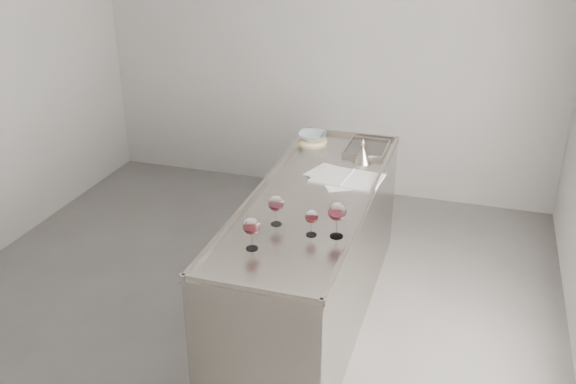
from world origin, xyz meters
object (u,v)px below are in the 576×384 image
(counter, at_px, (313,256))
(notebook, at_px, (347,178))
(wine_glass_middle, at_px, (251,227))
(wine_glass_right, at_px, (337,212))
(wine_glass_small, at_px, (312,218))
(wine_glass_left, at_px, (276,204))
(ceramic_bowl, at_px, (312,136))
(wine_funnel, at_px, (362,155))

(counter, bearing_deg, notebook, 63.86)
(wine_glass_middle, xyz_separation_m, wine_glass_right, (0.42, 0.28, 0.02))
(wine_glass_small, bearing_deg, wine_glass_left, 164.27)
(wine_glass_middle, bearing_deg, notebook, 75.04)
(counter, xyz_separation_m, wine_glass_small, (0.13, -0.54, 0.58))
(wine_glass_small, xyz_separation_m, notebook, (0.02, 0.85, -0.11))
(ceramic_bowl, bearing_deg, wine_glass_middle, -85.60)
(notebook, height_order, ceramic_bowl, ceramic_bowl)
(wine_glass_left, relative_size, wine_glass_middle, 0.97)
(wine_glass_middle, bearing_deg, counter, 79.90)
(wine_glass_left, bearing_deg, wine_glass_small, -15.73)
(wine_glass_right, xyz_separation_m, wine_glass_small, (-0.14, -0.03, -0.04))
(wine_glass_middle, xyz_separation_m, wine_funnel, (0.33, 1.43, -0.08))
(wine_glass_small, height_order, ceramic_bowl, wine_glass_small)
(wine_glass_left, distance_m, wine_glass_right, 0.38)
(wine_glass_middle, distance_m, wine_funnel, 1.47)
(wine_funnel, bearing_deg, ceramic_bowl, 145.54)
(counter, relative_size, wine_glass_small, 15.16)
(counter, distance_m, wine_glass_right, 0.85)
(wine_glass_middle, height_order, ceramic_bowl, wine_glass_middle)
(wine_glass_middle, distance_m, wine_glass_small, 0.37)
(wine_glass_middle, relative_size, wine_glass_small, 1.21)
(counter, height_order, wine_glass_left, wine_glass_left)
(counter, xyz_separation_m, notebook, (0.15, 0.31, 0.47))
(wine_glass_middle, relative_size, wine_glass_right, 0.89)
(notebook, bearing_deg, wine_glass_small, -85.43)
(ceramic_bowl, bearing_deg, wine_glass_small, -74.79)
(ceramic_bowl, bearing_deg, wine_glass_right, -69.50)
(wine_glass_right, distance_m, wine_funnel, 1.16)
(wine_funnel, bearing_deg, counter, -106.79)
(counter, distance_m, wine_glass_middle, 1.00)
(counter, relative_size, wine_glass_right, 11.12)
(wine_glass_left, distance_m, wine_funnel, 1.15)
(wine_funnel, bearing_deg, wine_glass_middle, -103.14)
(wine_glass_small, xyz_separation_m, ceramic_bowl, (-0.41, 1.50, -0.07))
(wine_glass_left, xyz_separation_m, wine_funnel, (0.30, 1.11, -0.07))
(wine_funnel, bearing_deg, notebook, -96.81)
(wine_glass_small, bearing_deg, wine_glass_middle, -137.22)
(counter, height_order, wine_glass_small, wine_glass_small)
(ceramic_bowl, relative_size, wine_funnel, 1.16)
(wine_glass_middle, height_order, wine_funnel, wine_glass_middle)
(notebook, relative_size, wine_funnel, 2.60)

